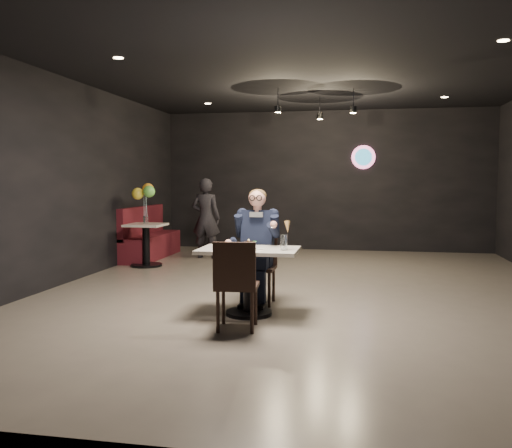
% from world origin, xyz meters
% --- Properties ---
extents(floor, '(9.00, 9.00, 0.00)m').
position_xyz_m(floor, '(0.00, 0.00, 0.00)').
color(floor, slate).
rests_on(floor, ground).
extents(wall_sign, '(0.50, 0.06, 0.50)m').
position_xyz_m(wall_sign, '(0.80, 4.47, 2.00)').
color(wall_sign, pink).
rests_on(wall_sign, floor).
extents(pendant_lights, '(1.40, 1.20, 0.36)m').
position_xyz_m(pendant_lights, '(0.00, 2.00, 2.88)').
color(pendant_lights, black).
rests_on(pendant_lights, floor).
extents(main_table, '(1.10, 0.70, 0.75)m').
position_xyz_m(main_table, '(-0.49, -1.43, 0.38)').
color(main_table, white).
rests_on(main_table, floor).
extents(chair_far, '(0.42, 0.46, 0.92)m').
position_xyz_m(chair_far, '(-0.49, -0.88, 0.46)').
color(chair_far, black).
rests_on(chair_far, floor).
extents(chair_near, '(0.46, 0.49, 0.92)m').
position_xyz_m(chair_near, '(-0.49, -2.03, 0.46)').
color(chair_near, black).
rests_on(chair_near, floor).
extents(seated_man, '(0.60, 0.80, 1.44)m').
position_xyz_m(seated_man, '(-0.49, -0.88, 0.72)').
color(seated_man, black).
rests_on(seated_man, floor).
extents(dessert_plate, '(0.19, 0.19, 0.01)m').
position_xyz_m(dessert_plate, '(-0.41, -1.49, 0.76)').
color(dessert_plate, white).
rests_on(dessert_plate, main_table).
extents(cake_slice, '(0.13, 0.12, 0.07)m').
position_xyz_m(cake_slice, '(-0.46, -1.54, 0.80)').
color(cake_slice, black).
rests_on(cake_slice, dessert_plate).
extents(mint_leaf, '(0.06, 0.04, 0.01)m').
position_xyz_m(mint_leaf, '(-0.41, -1.54, 0.84)').
color(mint_leaf, green).
rests_on(mint_leaf, cake_slice).
extents(sundae_glass, '(0.08, 0.08, 0.17)m').
position_xyz_m(sundae_glass, '(-0.09, -1.50, 0.83)').
color(sundae_glass, silver).
rests_on(sundae_glass, main_table).
extents(wafer_cone, '(0.08, 0.08, 0.13)m').
position_xyz_m(wafer_cone, '(-0.06, -1.45, 1.00)').
color(wafer_cone, '#D6AD58').
rests_on(wafer_cone, sundae_glass).
extents(booth_bench, '(0.50, 2.00, 1.00)m').
position_xyz_m(booth_bench, '(-3.25, 2.62, 0.50)').
color(booth_bench, '#4E101F').
rests_on(booth_bench, floor).
extents(side_table, '(0.63, 0.63, 0.79)m').
position_xyz_m(side_table, '(-2.95, 1.62, 0.39)').
color(side_table, white).
rests_on(side_table, floor).
extents(balloon_vase, '(0.09, 0.09, 0.14)m').
position_xyz_m(balloon_vase, '(-2.95, 1.62, 0.82)').
color(balloon_vase, silver).
rests_on(balloon_vase, side_table).
extents(balloon_bunch, '(0.38, 0.38, 0.62)m').
position_xyz_m(balloon_bunch, '(-2.95, 1.62, 1.21)').
color(balloon_bunch, yellow).
rests_on(balloon_bunch, balloon_vase).
extents(passerby, '(0.59, 0.41, 1.55)m').
position_xyz_m(passerby, '(-2.20, 2.81, 0.78)').
color(passerby, black).
rests_on(passerby, floor).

